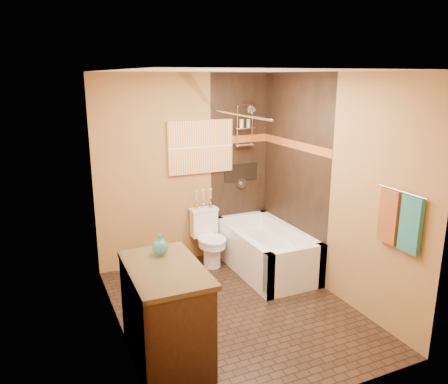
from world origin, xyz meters
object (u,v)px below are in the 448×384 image
bathtub (265,253)px  toilet (209,237)px  vanity (166,314)px  sunset_painting (201,147)px

bathtub → toilet: bearing=141.6°
toilet → vanity: (-1.12, -1.76, 0.08)m
bathtub → vanity: 2.16m
vanity → toilet: bearing=58.2°
toilet → vanity: vanity is taller
sunset_painting → toilet: size_ratio=1.23×
sunset_painting → toilet: bearing=-90.0°
sunset_painting → bathtub: 1.63m
sunset_painting → vanity: size_ratio=0.88×
vanity → bathtub: bearing=37.4°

